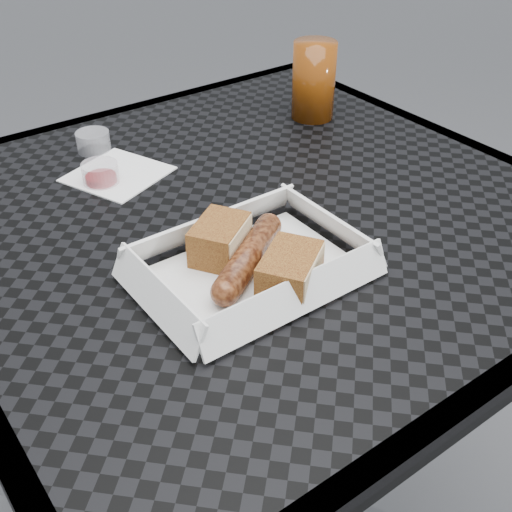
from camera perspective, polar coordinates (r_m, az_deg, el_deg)
The scene contains 10 objects.
patio_table at distance 0.88m, azimuth -0.67°, elevation 0.36°, with size 0.80×0.80×0.74m.
food_tray at distance 0.72m, azimuth -0.47°, elevation -1.45°, with size 0.22×0.15×0.00m, color white.
bratwurst at distance 0.71m, azimuth -0.68°, elevation -0.07°, with size 0.14×0.10×0.03m.
bread_near at distance 0.73m, azimuth -3.25°, elevation 1.47°, with size 0.07×0.05×0.04m, color brown.
bread_far at distance 0.68m, azimuth 3.02°, elevation -1.28°, with size 0.08×0.05×0.04m, color brown.
veg_garnish at distance 0.71m, azimuth 5.79°, elevation -1.65°, with size 0.03×0.03×0.00m.
napkin at distance 0.94m, azimuth -12.18°, elevation 7.12°, with size 0.12×0.12×0.00m, color white.
condiment_cup_sauce at distance 0.91m, azimuth -13.66°, elevation 7.14°, with size 0.05×0.05×0.03m, color maroon.
condiment_cup_empty at distance 1.01m, azimuth -14.26°, elevation 9.84°, with size 0.05×0.05×0.03m, color silver.
drink_glass at distance 1.08m, azimuth 5.15°, elevation 15.28°, with size 0.07×0.07×0.12m, color #642C08.
Camera 1 is at (-0.42, -0.59, 1.18)m, focal length 45.00 mm.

